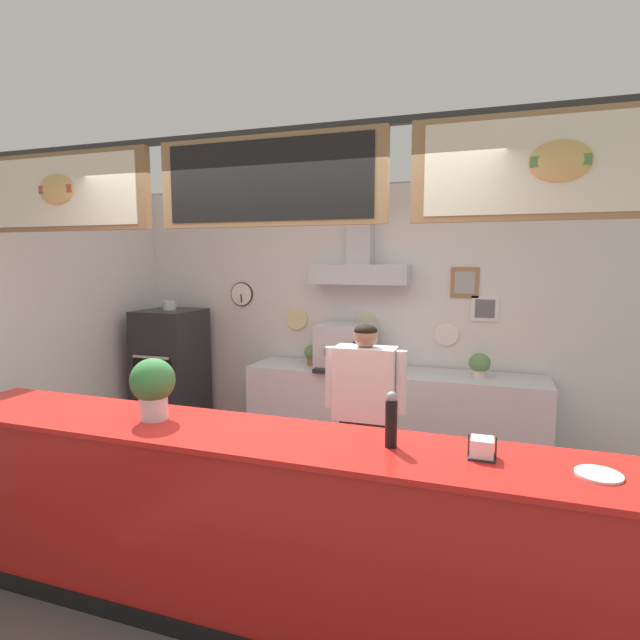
# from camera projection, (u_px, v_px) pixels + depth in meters

# --- Properties ---
(ground_plane) EXTENTS (6.54, 6.54, 0.00)m
(ground_plane) POSITION_uv_depth(u_px,v_px,m) (286.00, 563.00, 3.31)
(ground_plane) COLOR #514C47
(back_wall_assembly) EXTENTS (5.45, 2.70, 2.75)m
(back_wall_assembly) POSITION_uv_depth(u_px,v_px,m) (367.00, 309.00, 5.20)
(back_wall_assembly) COLOR #9E9E99
(back_wall_assembly) RESTS_ON ground_plane
(service_counter) EXTENTS (4.04, 0.62, 1.05)m
(service_counter) POSITION_uv_depth(u_px,v_px,m) (250.00, 525.00, 2.78)
(service_counter) COLOR red
(service_counter) RESTS_ON ground_plane
(back_prep_counter) EXTENTS (2.90, 0.59, 0.88)m
(back_prep_counter) POSITION_uv_depth(u_px,v_px,m) (391.00, 415.00, 5.01)
(back_prep_counter) COLOR silver
(back_prep_counter) RESTS_ON ground_plane
(pizza_oven) EXTENTS (0.62, 0.70, 1.52)m
(pizza_oven) POSITION_uv_depth(u_px,v_px,m) (172.00, 372.00, 5.66)
(pizza_oven) COLOR #232326
(pizza_oven) RESTS_ON ground_plane
(shop_worker) EXTENTS (0.61, 0.23, 1.51)m
(shop_worker) POSITION_uv_depth(u_px,v_px,m) (365.00, 419.00, 3.74)
(shop_worker) COLOR #232328
(shop_worker) RESTS_ON ground_plane
(espresso_machine) EXTENTS (0.55, 0.56, 0.45)m
(espresso_machine) POSITION_uv_depth(u_px,v_px,m) (346.00, 347.00, 5.05)
(espresso_machine) COLOR #B7BABF
(espresso_machine) RESTS_ON back_prep_counter
(potted_basil) EXTENTS (0.17, 0.17, 0.21)m
(potted_basil) POSITION_uv_depth(u_px,v_px,m) (312.00, 353.00, 5.25)
(potted_basil) COLOR #9E563D
(potted_basil) RESTS_ON back_prep_counter
(potted_oregano) EXTENTS (0.20, 0.20, 0.23)m
(potted_oregano) POSITION_uv_depth(u_px,v_px,m) (480.00, 364.00, 4.65)
(potted_oregano) COLOR beige
(potted_oregano) RESTS_ON back_prep_counter
(pepper_grinder) EXTENTS (0.06, 0.06, 0.28)m
(pepper_grinder) POSITION_uv_depth(u_px,v_px,m) (391.00, 420.00, 2.49)
(pepper_grinder) COLOR black
(pepper_grinder) RESTS_ON service_counter
(basil_vase) EXTENTS (0.26, 0.26, 0.36)m
(basil_vase) POSITION_uv_depth(u_px,v_px,m) (153.00, 387.00, 2.92)
(basil_vase) COLOR silver
(basil_vase) RESTS_ON service_counter
(condiment_plate) EXTENTS (0.19, 0.19, 0.01)m
(condiment_plate) POSITION_uv_depth(u_px,v_px,m) (599.00, 474.00, 2.17)
(condiment_plate) COLOR white
(condiment_plate) RESTS_ON service_counter
(napkin_holder) EXTENTS (0.13, 0.12, 0.11)m
(napkin_holder) POSITION_uv_depth(u_px,v_px,m) (482.00, 449.00, 2.37)
(napkin_holder) COLOR #262628
(napkin_holder) RESTS_ON service_counter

